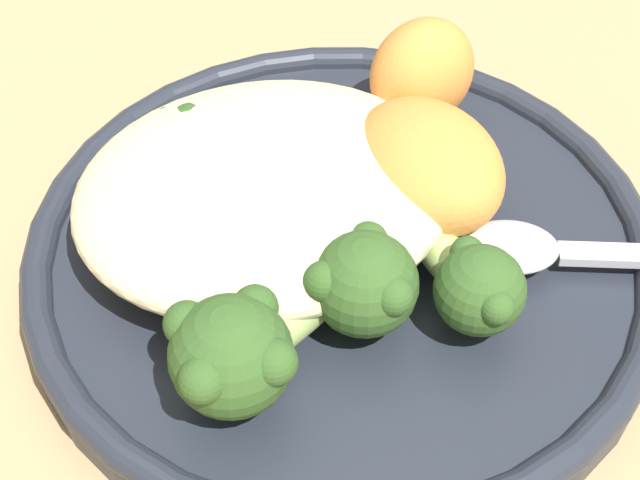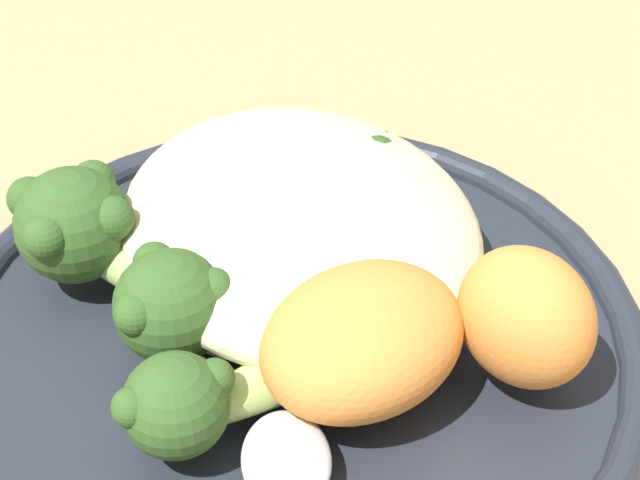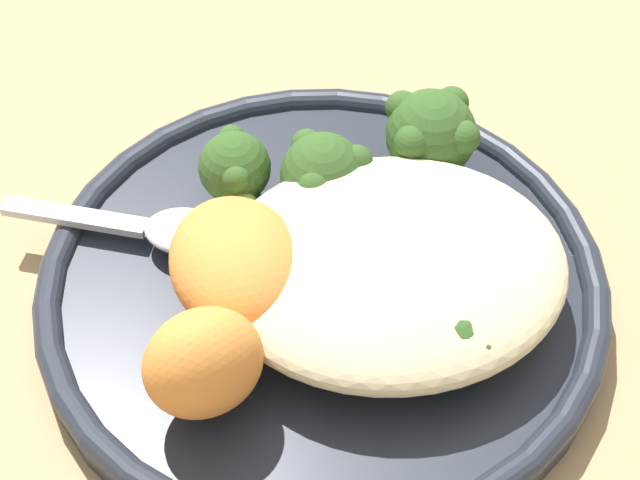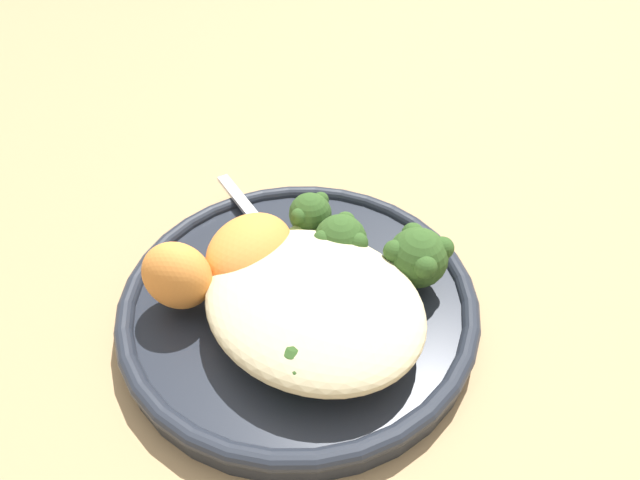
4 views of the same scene
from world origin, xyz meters
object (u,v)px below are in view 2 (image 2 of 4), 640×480
Objects in this scene: sweet_potato_chunk_1 at (363,340)px; broccoli_stalk_4 at (218,393)px; plate at (293,348)px; quinoa_mound at (291,228)px; sweet_potato_chunk_0 at (526,318)px; broccoli_stalk_0 at (366,203)px; broccoli_stalk_2 at (120,248)px; broccoli_stalk_3 at (208,316)px; broccoli_stalk_1 at (283,231)px.

broccoli_stalk_4 is at bearing -95.81° from sweet_potato_chunk_1.
quinoa_mound is (-0.03, 0.01, 0.03)m from plate.
sweet_potato_chunk_1 is at bearing -108.65° from sweet_potato_chunk_0.
broccoli_stalk_0 is 0.10m from broccoli_stalk_4.
plate is at bearing -23.87° from quinoa_mound.
broccoli_stalk_2 is 0.07m from broccoli_stalk_4.
broccoli_stalk_0 is 0.08m from broccoli_stalk_3.
broccoli_stalk_2 is (-0.01, -0.06, 0.01)m from broccoli_stalk_1.
plate is at bearing 162.30° from broccoli_stalk_0.
sweet_potato_chunk_0 reaches higher than broccoli_stalk_0.
sweet_potato_chunk_1 is (0.07, 0.05, 0.00)m from broccoli_stalk_2.
sweet_potato_chunk_1 is (0.07, -0.00, 0.01)m from broccoli_stalk_1.
broccoli_stalk_1 is 0.97× the size of broccoli_stalk_2.
quinoa_mound is 0.07m from broccoli_stalk_4.
plate is 2.09× the size of broccoli_stalk_2.
broccoli_stalk_1 is at bearing -103.71° from broccoli_stalk_3.
broccoli_stalk_4 is 0.10m from sweet_potato_chunk_0.
broccoli_stalk_2 is (-0.01, -0.09, 0.00)m from broccoli_stalk_0.
broccoli_stalk_2 is at bearing -90.15° from broccoli_stalk_4.
broccoli_stalk_4 is at bearing -102.54° from sweet_potato_chunk_0.
sweet_potato_chunk_0 is 0.70× the size of sweet_potato_chunk_1.
broccoli_stalk_0 is at bearing -172.16° from sweet_potato_chunk_0.
broccoli_stalk_1 is at bearing 177.03° from sweet_potato_chunk_1.
broccoli_stalk_4 is 2.02× the size of sweet_potato_chunk_0.
broccoli_stalk_0 reaches higher than plate.
plate is 0.05m from sweet_potato_chunk_1.
sweet_potato_chunk_0 is at bearing -173.51° from broccoli_stalk_3.
sweet_potato_chunk_1 is at bearing 168.15° from broccoli_stalk_4.
quinoa_mound is at bearing -140.58° from broccoli_stalk_2.
sweet_potato_chunk_0 is at bearing -136.87° from broccoli_stalk_0.
broccoli_stalk_1 is (-0.03, 0.01, 0.02)m from plate.
broccoli_stalk_2 is at bearing 89.70° from broccoli_stalk_1.
broccoli_stalk_3 reaches higher than broccoli_stalk_1.
broccoli_stalk_1 is at bearing -177.93° from quinoa_mound.
sweet_potato_chunk_1 is (0.00, 0.05, 0.01)m from broccoli_stalk_4.
broccoli_stalk_0 is at bearing 151.49° from sweet_potato_chunk_1.
broccoli_stalk_1 reaches higher than plate.
broccoli_stalk_0 is 1.39× the size of sweet_potato_chunk_1.
broccoli_stalk_2 reaches higher than broccoli_stalk_3.
sweet_potato_chunk_0 reaches higher than broccoli_stalk_2.
quinoa_mound reaches higher than broccoli_stalk_0.
broccoli_stalk_2 is at bearing -104.64° from quinoa_mound.
quinoa_mound is 3.04× the size of sweet_potato_chunk_0.
sweet_potato_chunk_0 is at bearing 161.43° from broccoli_stalk_4.
broccoli_stalk_0 is 0.09m from broccoli_stalk_2.
plate is 2.85× the size of broccoli_stalk_3.
sweet_potato_chunk_0 reaches higher than sweet_potato_chunk_1.
broccoli_stalk_2 is at bearing -133.69° from plate.
broccoli_stalk_0 is 2.00× the size of sweet_potato_chunk_0.
quinoa_mound is 0.06m from broccoli_stalk_2.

